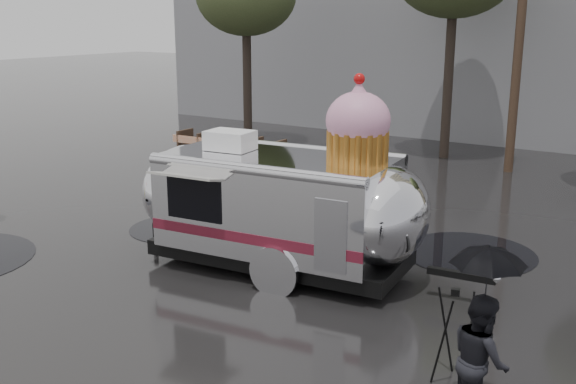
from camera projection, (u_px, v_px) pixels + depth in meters
The scene contains 8 objects.
ground at pixel (130, 310), 11.36m from camera, with size 120.00×120.00×0.00m, color black.
puddles at pixel (141, 256), 13.93m from camera, with size 11.96×10.35×0.01m.
utility_pole at pixel (521, 22), 20.25m from camera, with size 1.60×0.28×9.00m.
barricade_row at pixel (229, 149), 22.23m from camera, with size 4.30×0.80×1.00m.
airstream_trailer at pixel (283, 201), 12.87m from camera, with size 7.29×3.20×3.94m.
person_right at pixel (480, 360), 8.06m from camera, with size 0.80×0.44×1.66m, color black.
umbrella_black at pixel (487, 275), 7.78m from camera, with size 1.08×1.08×2.29m.
tripod at pixel (453, 328), 8.98m from camera, with size 0.54×0.55×1.36m.
Camera 1 is at (7.92, -7.36, 4.83)m, focal length 42.00 mm.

